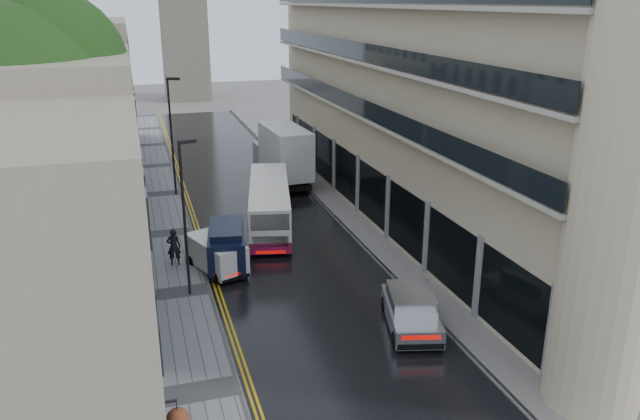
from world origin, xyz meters
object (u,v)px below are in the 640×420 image
cream_bus (251,222)px  pedestrian (174,247)px  lamp_post_far (172,138)px  white_lorry (275,162)px  white_van (216,267)px  navy_van (209,256)px  tree_far (51,121)px  lamp_post_near (185,221)px  silver_hatchback (396,328)px  tree_near (9,158)px

cream_bus → pedestrian: cream_bus is taller
pedestrian → lamp_post_far: 13.08m
white_lorry → white_van: size_ratio=2.18×
navy_van → tree_far: bearing=131.8°
cream_bus → lamp_post_near: bearing=-113.9°
white_lorry → white_van: 15.87m
white_van → lamp_post_near: bearing=-166.1°
pedestrian → white_van: bearing=130.6°
white_van → pedestrian: bearing=102.3°
white_van → navy_van: 0.79m
lamp_post_near → silver_hatchback: bearing=-55.5°
tree_far → lamp_post_near: size_ratio=1.70×
white_lorry → navy_van: white_lorry is taller
cream_bus → white_lorry: bearing=81.7°
white_van → lamp_post_near: 3.37m
white_lorry → tree_far: bearing=-177.9°
cream_bus → white_van: 5.35m
silver_hatchback → lamp_post_near: bearing=151.1°
cream_bus → lamp_post_near: lamp_post_near is taller
pedestrian → lamp_post_far: lamp_post_far is taller
tree_far → white_lorry: 15.03m
white_van → navy_van: navy_van is taller
silver_hatchback → pedestrian: size_ratio=2.24×
tree_near → silver_hatchback: bearing=-29.5°
tree_near → white_van: bearing=-1.0°
white_lorry → lamp_post_far: bearing=169.5°
white_lorry → white_van: white_lorry is taller
tree_near → pedestrian: (6.62, 2.59, -5.83)m
tree_near → silver_hatchback: 17.73m
tree_far → silver_hatchback: size_ratio=2.78×
white_van → lamp_post_near: size_ratio=0.53×
white_lorry → navy_van: 15.32m
navy_van → lamp_post_near: size_ratio=0.64×
lamp_post_far → tree_far: bearing=-138.6°
tree_near → lamp_post_near: tree_near is taller
cream_bus → pedestrian: (-4.45, -1.88, -0.28)m
cream_bus → lamp_post_near: (-4.06, -5.60, 2.39)m
cream_bus → white_lorry: 10.57m
tree_far → navy_van: bearing=-57.6°
silver_hatchback → tree_far: bearing=138.3°
tree_near → tree_far: tree_near is taller
cream_bus → white_van: cream_bus is taller
tree_far → lamp_post_far: size_ratio=1.52×
silver_hatchback → navy_van: navy_van is taller
silver_hatchback → lamp_post_far: bearing=120.8°
navy_van → pedestrian: size_ratio=2.34×
lamp_post_far → lamp_post_near: bearing=-67.9°
white_van → tree_far: bearing=100.7°
white_van → lamp_post_near: (-1.41, -0.98, 2.90)m
lamp_post_near → lamp_post_far: bearing=75.6°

